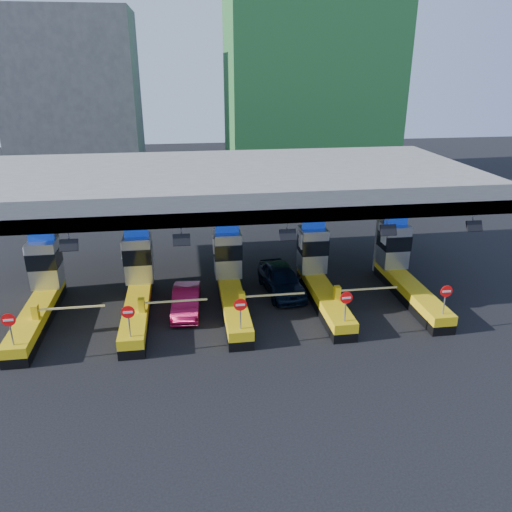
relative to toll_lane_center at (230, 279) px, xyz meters
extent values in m
plane|color=black|center=(0.00, -0.28, -1.40)|extent=(120.00, 120.00, 0.00)
cube|color=slate|center=(0.00, 2.72, 4.85)|extent=(28.00, 12.00, 1.50)
cube|color=#4C4C49|center=(0.00, -2.98, 4.45)|extent=(28.00, 0.60, 0.70)
cube|color=slate|center=(-10.00, 2.72, 1.35)|extent=(1.00, 1.00, 5.50)
cube|color=slate|center=(0.00, 2.72, 1.35)|extent=(1.00, 1.00, 5.50)
cube|color=slate|center=(10.00, 2.72, 1.35)|extent=(1.00, 1.00, 5.50)
cylinder|color=slate|center=(-7.50, -2.98, 3.85)|extent=(0.06, 0.06, 0.50)
cube|color=black|center=(-7.50, -3.18, 3.50)|extent=(0.80, 0.38, 0.54)
cylinder|color=slate|center=(-2.50, -2.98, 3.85)|extent=(0.06, 0.06, 0.50)
cube|color=black|center=(-2.50, -3.18, 3.50)|extent=(0.80, 0.38, 0.54)
cylinder|color=slate|center=(2.50, -2.98, 3.85)|extent=(0.06, 0.06, 0.50)
cube|color=black|center=(2.50, -3.18, 3.50)|extent=(0.80, 0.38, 0.54)
cylinder|color=slate|center=(7.50, -2.98, 3.85)|extent=(0.06, 0.06, 0.50)
cube|color=black|center=(7.50, -3.18, 3.50)|extent=(0.80, 0.38, 0.54)
cylinder|color=slate|center=(12.00, -2.98, 3.85)|extent=(0.06, 0.06, 0.50)
cube|color=black|center=(12.00, -3.18, 3.50)|extent=(0.80, 0.38, 0.54)
cube|color=black|center=(-10.00, -1.28, -1.15)|extent=(1.20, 8.00, 0.50)
cube|color=#E5B70C|center=(-10.00, -1.28, -0.65)|extent=(1.20, 8.00, 0.50)
cube|color=#9EA3A8|center=(-10.00, 1.52, 0.90)|extent=(1.50, 1.50, 2.60)
cube|color=black|center=(-10.00, 1.50, 1.20)|extent=(1.56, 1.56, 0.90)
cube|color=#0C2DBF|center=(-10.00, 1.52, 2.48)|extent=(1.30, 0.35, 0.55)
cube|color=white|center=(-10.80, 1.22, 1.60)|extent=(0.06, 0.70, 0.90)
cylinder|color=slate|center=(-10.00, -4.88, 0.25)|extent=(0.07, 0.07, 1.30)
cylinder|color=red|center=(-10.00, -4.91, 0.85)|extent=(0.60, 0.04, 0.60)
cube|color=white|center=(-10.00, -4.93, 0.85)|extent=(0.42, 0.02, 0.10)
cube|color=#E5B70C|center=(-9.65, -2.48, -0.05)|extent=(0.30, 0.35, 0.70)
cube|color=white|center=(-8.00, -2.48, 0.05)|extent=(3.20, 0.08, 0.08)
cube|color=black|center=(-5.00, -1.28, -1.15)|extent=(1.20, 8.00, 0.50)
cube|color=#E5B70C|center=(-5.00, -1.28, -0.65)|extent=(1.20, 8.00, 0.50)
cube|color=#9EA3A8|center=(-5.00, 1.52, 0.90)|extent=(1.50, 1.50, 2.60)
cube|color=black|center=(-5.00, 1.50, 1.20)|extent=(1.56, 1.56, 0.90)
cube|color=#0C2DBF|center=(-5.00, 1.52, 2.48)|extent=(1.30, 0.35, 0.55)
cube|color=white|center=(-5.80, 1.22, 1.60)|extent=(0.06, 0.70, 0.90)
cylinder|color=slate|center=(-5.00, -4.88, 0.25)|extent=(0.07, 0.07, 1.30)
cylinder|color=red|center=(-5.00, -4.91, 0.85)|extent=(0.60, 0.04, 0.60)
cube|color=white|center=(-5.00, -4.93, 0.85)|extent=(0.42, 0.02, 0.10)
cube|color=#E5B70C|center=(-4.65, -2.48, -0.05)|extent=(0.30, 0.35, 0.70)
cube|color=white|center=(-3.00, -2.48, 0.05)|extent=(3.20, 0.08, 0.08)
cube|color=black|center=(0.00, -1.28, -1.15)|extent=(1.20, 8.00, 0.50)
cube|color=#E5B70C|center=(0.00, -1.28, -0.65)|extent=(1.20, 8.00, 0.50)
cube|color=#9EA3A8|center=(0.00, 1.52, 0.90)|extent=(1.50, 1.50, 2.60)
cube|color=black|center=(0.00, 1.50, 1.20)|extent=(1.56, 1.56, 0.90)
cube|color=#0C2DBF|center=(0.00, 1.52, 2.48)|extent=(1.30, 0.35, 0.55)
cube|color=white|center=(-0.80, 1.22, 1.60)|extent=(0.06, 0.70, 0.90)
cylinder|color=slate|center=(0.00, -4.88, 0.25)|extent=(0.07, 0.07, 1.30)
cylinder|color=red|center=(0.00, -4.91, 0.85)|extent=(0.60, 0.04, 0.60)
cube|color=white|center=(0.00, -4.93, 0.85)|extent=(0.42, 0.02, 0.10)
cube|color=#E5B70C|center=(0.35, -2.48, -0.05)|extent=(0.30, 0.35, 0.70)
cube|color=white|center=(2.00, -2.48, 0.05)|extent=(3.20, 0.08, 0.08)
cube|color=black|center=(5.00, -1.28, -1.15)|extent=(1.20, 8.00, 0.50)
cube|color=#E5B70C|center=(5.00, -1.28, -0.65)|extent=(1.20, 8.00, 0.50)
cube|color=#9EA3A8|center=(5.00, 1.52, 0.90)|extent=(1.50, 1.50, 2.60)
cube|color=black|center=(5.00, 1.50, 1.20)|extent=(1.56, 1.56, 0.90)
cube|color=#0C2DBF|center=(5.00, 1.52, 2.48)|extent=(1.30, 0.35, 0.55)
cube|color=white|center=(4.20, 1.22, 1.60)|extent=(0.06, 0.70, 0.90)
cylinder|color=slate|center=(5.00, -4.88, 0.25)|extent=(0.07, 0.07, 1.30)
cylinder|color=red|center=(5.00, -4.91, 0.85)|extent=(0.60, 0.04, 0.60)
cube|color=white|center=(5.00, -4.93, 0.85)|extent=(0.42, 0.02, 0.10)
cube|color=#E5B70C|center=(5.35, -2.48, -0.05)|extent=(0.30, 0.35, 0.70)
cube|color=white|center=(7.00, -2.48, 0.05)|extent=(3.20, 0.08, 0.08)
cube|color=black|center=(10.00, -1.28, -1.15)|extent=(1.20, 8.00, 0.50)
cube|color=#E5B70C|center=(10.00, -1.28, -0.65)|extent=(1.20, 8.00, 0.50)
cube|color=#9EA3A8|center=(10.00, 1.52, 0.90)|extent=(1.50, 1.50, 2.60)
cube|color=black|center=(10.00, 1.50, 1.20)|extent=(1.56, 1.56, 0.90)
cube|color=#0C2DBF|center=(10.00, 1.52, 2.48)|extent=(1.30, 0.35, 0.55)
cube|color=white|center=(9.20, 1.22, 1.60)|extent=(0.06, 0.70, 0.90)
cylinder|color=slate|center=(10.00, -4.88, 0.25)|extent=(0.07, 0.07, 1.30)
cylinder|color=red|center=(10.00, -4.91, 0.85)|extent=(0.60, 0.04, 0.60)
cube|color=white|center=(10.00, -4.93, 0.85)|extent=(0.42, 0.02, 0.10)
cube|color=#E5B70C|center=(10.35, -2.48, -0.05)|extent=(0.30, 0.35, 0.70)
cube|color=white|center=(12.00, -2.48, 0.05)|extent=(3.20, 0.08, 0.08)
cube|color=#1E5926|center=(12.00, 31.72, 12.60)|extent=(18.00, 12.00, 28.00)
cube|color=#4C4C49|center=(-14.00, 35.72, 7.60)|extent=(14.00, 10.00, 18.00)
imported|color=black|center=(3.03, 0.80, -0.57)|extent=(2.44, 5.05, 1.66)
imported|color=maroon|center=(-2.47, -0.92, -0.73)|extent=(1.67, 4.11, 1.33)
camera|label=1|loc=(-2.21, -25.12, 11.13)|focal=35.00mm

